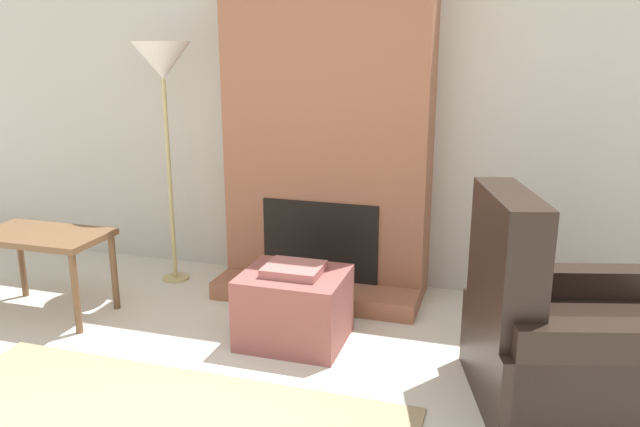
# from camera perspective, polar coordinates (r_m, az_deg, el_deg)

# --- Properties ---
(wall_back) EXTENTS (7.35, 0.06, 2.60)m
(wall_back) POSITION_cam_1_polar(r_m,az_deg,el_deg) (4.60, 1.49, 9.63)
(wall_back) COLOR #BCB7AD
(wall_back) RESTS_ON ground_plane
(fireplace) EXTENTS (1.44, 0.69, 2.60)m
(fireplace) POSITION_cam_1_polar(r_m,az_deg,el_deg) (4.38, 0.67, 8.67)
(fireplace) COLOR #935B42
(fireplace) RESTS_ON ground_plane
(ottoman) EXTENTS (0.61, 0.52, 0.49)m
(ottoman) POSITION_cam_1_polar(r_m,az_deg,el_deg) (3.78, -2.37, -8.45)
(ottoman) COLOR #8C4C47
(ottoman) RESTS_ON ground_plane
(armchair) EXTENTS (1.22, 1.11, 1.08)m
(armchair) POSITION_cam_1_polar(r_m,az_deg,el_deg) (3.36, 21.54, -11.21)
(armchair) COLOR black
(armchair) RESTS_ON ground_plane
(side_table) EXTENTS (0.84, 0.47, 0.56)m
(side_table) POSITION_cam_1_polar(r_m,az_deg,el_deg) (4.45, -24.01, -2.56)
(side_table) COLOR brown
(side_table) RESTS_ON ground_plane
(floor_lamp_left) EXTENTS (0.41, 0.41, 1.77)m
(floor_lamp_left) POSITION_cam_1_polar(r_m,az_deg,el_deg) (4.65, -14.20, 12.79)
(floor_lamp_left) COLOR tan
(floor_lamp_left) RESTS_ON ground_plane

